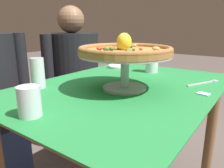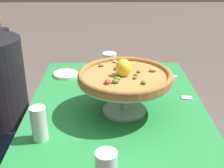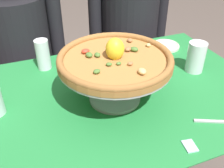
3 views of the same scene
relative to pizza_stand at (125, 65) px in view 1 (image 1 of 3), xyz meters
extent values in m
cylinder|color=olive|center=(0.54, -0.29, -0.49)|extent=(0.06, 0.06, 0.69)
cylinder|color=olive|center=(0.54, 0.36, -0.49)|extent=(0.06, 0.06, 0.69)
cube|color=olive|center=(0.05, 0.03, -0.13)|extent=(1.09, 0.77, 0.02)
cube|color=#237F3D|center=(0.05, 0.03, -0.11)|extent=(1.13, 0.81, 0.00)
cylinder|color=#B7B7C1|center=(0.00, 0.00, -0.10)|extent=(0.20, 0.20, 0.01)
cylinder|color=#B7B7C1|center=(0.00, 0.00, -0.03)|extent=(0.04, 0.04, 0.14)
cylinder|color=#B7B7C1|center=(0.00, 0.00, 0.04)|extent=(0.40, 0.40, 0.01)
cylinder|color=#AD753D|center=(0.00, 0.00, 0.06)|extent=(0.41, 0.41, 0.02)
torus|color=olive|center=(0.00, 0.00, 0.07)|extent=(0.41, 0.41, 0.02)
ellipsoid|color=#4C7533|center=(-0.08, 0.04, 0.07)|extent=(0.03, 0.03, 0.02)
ellipsoid|color=#996B42|center=(0.03, -0.06, 0.07)|extent=(0.03, 0.03, 0.01)
ellipsoid|color=#4C7533|center=(-0.09, -0.07, 0.07)|extent=(0.03, 0.03, 0.01)
ellipsoid|color=tan|center=(0.04, -0.12, 0.08)|extent=(0.03, 0.03, 0.02)
ellipsoid|color=tan|center=(0.00, 0.03, 0.07)|extent=(0.03, 0.03, 0.01)
ellipsoid|color=#4C7533|center=(-0.05, 0.03, 0.07)|extent=(0.02, 0.03, 0.01)
ellipsoid|color=#C63D28|center=(0.02, 0.01, 0.07)|extent=(0.03, 0.03, 0.01)
ellipsoid|color=#4C7533|center=(-0.01, -0.05, 0.07)|extent=(0.02, 0.02, 0.01)
ellipsoid|color=#996B42|center=(0.10, 0.10, 0.07)|extent=(0.02, 0.03, 0.01)
ellipsoid|color=#996B42|center=(0.06, 0.04, 0.07)|extent=(0.03, 0.03, 0.02)
ellipsoid|color=beige|center=(-0.01, 0.06, 0.07)|extent=(0.03, 0.03, 0.01)
ellipsoid|color=tan|center=(0.15, 0.04, 0.07)|extent=(0.03, 0.03, 0.01)
ellipsoid|color=#C63D28|center=(-0.08, 0.07, 0.07)|extent=(0.03, 0.03, 0.02)
ellipsoid|color=#4C7533|center=(-0.04, -0.04, 0.07)|extent=(0.02, 0.02, 0.01)
ellipsoid|color=tan|center=(0.00, 0.00, 0.07)|extent=(0.03, 0.04, 0.02)
ellipsoid|color=#4C7533|center=(0.09, 0.02, 0.07)|extent=(0.04, 0.04, 0.02)
ellipsoid|color=yellow|center=(0.00, 0.01, 0.10)|extent=(0.09, 0.09, 0.08)
cylinder|color=white|center=(0.41, 0.07, -0.04)|extent=(0.08, 0.08, 0.14)
cylinder|color=silver|center=(0.41, 0.07, -0.07)|extent=(0.07, 0.07, 0.07)
cylinder|color=white|center=(-0.21, 0.33, -0.04)|extent=(0.06, 0.06, 0.14)
cylinder|color=silver|center=(-0.21, 0.33, -0.07)|extent=(0.05, 0.05, 0.09)
cylinder|color=silver|center=(-0.43, 0.08, -0.06)|extent=(0.07, 0.07, 0.10)
cylinder|color=silver|center=(-0.43, 0.08, -0.09)|extent=(0.06, 0.06, 0.04)
cylinder|color=silver|center=(0.42, 0.32, -0.10)|extent=(0.14, 0.14, 0.01)
torus|color=silver|center=(0.42, 0.32, -0.10)|extent=(0.14, 0.14, 0.01)
cube|color=#B7B7C1|center=(0.29, -0.26, -0.11)|extent=(0.17, 0.09, 0.01)
cube|color=#B7B7C1|center=(0.39, -0.30, -0.11)|extent=(0.04, 0.04, 0.01)
cube|color=silver|center=(0.12, -0.31, -0.11)|extent=(0.04, 0.05, 0.00)
cylinder|color=black|center=(-0.09, 0.67, -0.08)|extent=(0.08, 0.08, 0.42)
cube|color=navy|center=(0.40, 0.74, -0.61)|extent=(0.31, 0.35, 0.44)
cylinder|color=black|center=(0.40, 0.74, -0.14)|extent=(0.41, 0.41, 0.50)
sphere|color=brown|center=(0.40, 0.74, 0.21)|extent=(0.20, 0.20, 0.20)
cylinder|color=black|center=(0.17, 0.76, -0.10)|extent=(0.08, 0.08, 0.43)
cylinder|color=black|center=(0.62, 0.71, -0.10)|extent=(0.08, 0.08, 0.43)
camera|label=1|loc=(-0.80, -0.50, 0.17)|focal=34.63mm
camera|label=2|loc=(-1.21, 0.07, 0.58)|focal=49.26mm
camera|label=3|loc=(-0.30, -0.74, 0.50)|focal=41.51mm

